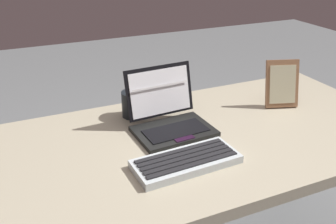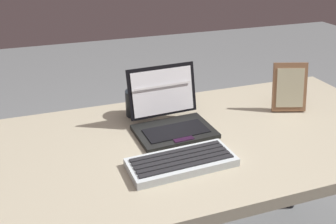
# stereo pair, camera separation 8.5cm
# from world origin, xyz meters

# --- Properties ---
(desk) EXTENTS (1.51, 0.71, 0.70)m
(desk) POSITION_xyz_m (0.00, 0.00, 0.63)
(desk) COLOR #A0977F
(desk) RESTS_ON ground
(laptop_front) EXTENTS (0.26, 0.23, 0.20)m
(laptop_front) POSITION_xyz_m (-0.05, 0.08, 0.74)
(laptop_front) COLOR black
(laptop_front) RESTS_ON desk
(external_keyboard) EXTENTS (0.31, 0.14, 0.03)m
(external_keyboard) POSITION_xyz_m (-0.09, -0.14, 0.71)
(external_keyboard) COLOR #B7C1C3
(external_keyboard) RESTS_ON desk
(photo_frame) EXTENTS (0.14, 0.09, 0.18)m
(photo_frame) POSITION_xyz_m (0.42, 0.09, 0.79)
(photo_frame) COLOR #8F6344
(photo_frame) RESTS_ON desk
(coffee_mug) EXTENTS (0.13, 0.08, 0.09)m
(coffee_mug) POSITION_xyz_m (-0.12, 0.23, 0.75)
(coffee_mug) COLOR black
(coffee_mug) RESTS_ON desk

